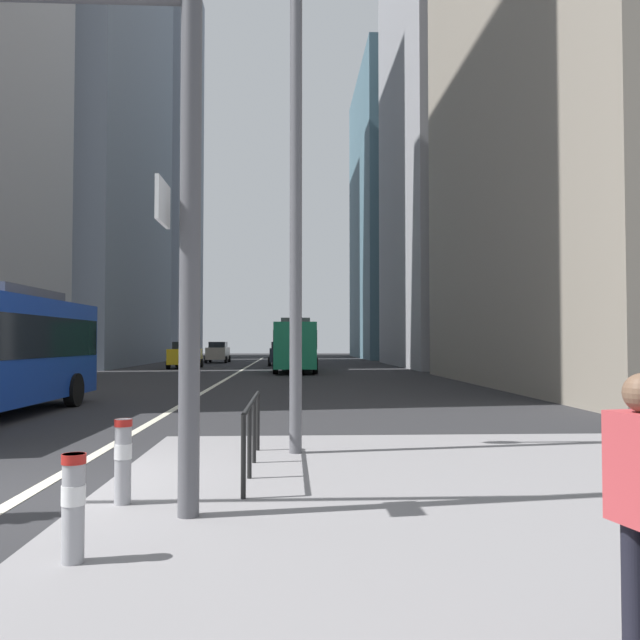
{
  "coord_description": "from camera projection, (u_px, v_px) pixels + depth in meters",
  "views": [
    {
      "loc": [
        3.34,
        -8.29,
        1.94
      ],
      "look_at": [
        5.02,
        28.32,
        3.19
      ],
      "focal_mm": 35.96,
      "sensor_mm": 36.0,
      "label": 1
    }
  ],
  "objects": [
    {
      "name": "office_tower_left_mid",
      "position": [
        67.0,
        65.0,
        55.15
      ],
      "size": [
        13.79,
        23.73,
        51.59
      ],
      "primitive_type": "cube",
      "color": "slate",
      "rests_on": "ground"
    },
    {
      "name": "car_oncoming_far",
      "position": [
        218.0,
        352.0,
        59.63
      ],
      "size": [
        2.09,
        4.18,
        1.94
      ],
      "color": "#B2A899",
      "rests_on": "ground"
    },
    {
      "name": "car_oncoming_mid",
      "position": [
        185.0,
        355.0,
        47.2
      ],
      "size": [
        2.16,
        4.65,
        1.94
      ],
      "color": "gold",
      "rests_on": "ground"
    },
    {
      "name": "ground_plane",
      "position": [
        214.0,
        386.0,
        28.03
      ],
      "size": [
        160.0,
        160.0,
        0.0
      ],
      "primitive_type": "plane",
      "color": "#28282B"
    },
    {
      "name": "car_receding_far",
      "position": [
        289.0,
        353.0,
        53.77
      ],
      "size": [
        2.15,
        4.32,
        1.94
      ],
      "color": "black",
      "rests_on": "ground"
    },
    {
      "name": "bollard_right",
      "position": [
        123.0,
        457.0,
        7.08
      ],
      "size": [
        0.2,
        0.2,
        0.93
      ],
      "color": "#99999E",
      "rests_on": "median_island"
    },
    {
      "name": "office_tower_right_far",
      "position": [
        402.0,
        217.0,
        78.29
      ],
      "size": [
        10.89,
        22.76,
        34.52
      ],
      "primitive_type": "cube",
      "color": "slate",
      "rests_on": "ground"
    },
    {
      "name": "lane_centre_line",
      "position": [
        234.0,
        374.0,
        38.01
      ],
      "size": [
        0.2,
        80.0,
        0.01
      ],
      "primitive_type": "cube",
      "color": "beige",
      "rests_on": "ground"
    },
    {
      "name": "office_tower_right_mid",
      "position": [
        459.0,
        105.0,
        52.06
      ],
      "size": [
        10.42,
        19.47,
        42.35
      ],
      "primitive_type": "cube",
      "color": "#9E9EA3",
      "rests_on": "ground"
    },
    {
      "name": "office_tower_left_far",
      "position": [
        140.0,
        160.0,
        82.25
      ],
      "size": [
        13.47,
        20.18,
        50.59
      ],
      "primitive_type": "cube",
      "color": "slate",
      "rests_on": "ground"
    },
    {
      "name": "bollard_left",
      "position": [
        73.0,
        502.0,
        5.2
      ],
      "size": [
        0.2,
        0.2,
        0.88
      ],
      "color": "#99999E",
      "rests_on": "median_island"
    },
    {
      "name": "median_island",
      "position": [
        480.0,
        505.0,
        7.32
      ],
      "size": [
        9.0,
        10.0,
        0.15
      ],
      "primitive_type": "cube",
      "color": "gray",
      "rests_on": "ground"
    },
    {
      "name": "car_receding_near",
      "position": [
        280.0,
        353.0,
        52.59
      ],
      "size": [
        2.17,
        4.56,
        1.94
      ],
      "color": "#232838",
      "rests_on": "ground"
    },
    {
      "name": "pedestrian_railing",
      "position": [
        252.0,
        420.0,
        8.95
      ],
      "size": [
        0.06,
        3.32,
        0.98
      ],
      "color": "black",
      "rests_on": "median_island"
    },
    {
      "name": "street_lamp_post",
      "position": [
        296.0,
        138.0,
        10.47
      ],
      "size": [
        5.5,
        0.32,
        8.0
      ],
      "color": "#56565B",
      "rests_on": "median_island"
    },
    {
      "name": "city_bus_red_receding",
      "position": [
        296.0,
        343.0,
        42.09
      ],
      "size": [
        2.84,
        11.04,
        3.4
      ],
      "color": "#198456",
      "rests_on": "ground"
    }
  ]
}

